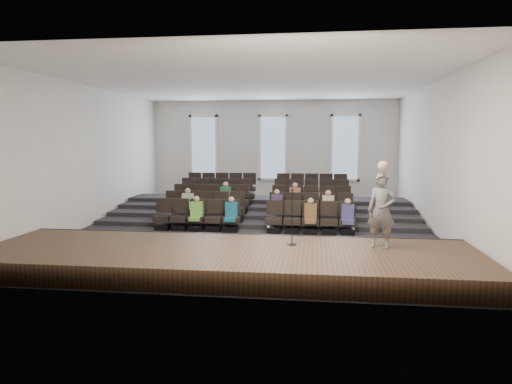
# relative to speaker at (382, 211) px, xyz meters

# --- Properties ---
(ground) EXTENTS (14.00, 14.00, 0.00)m
(ground) POSITION_rel_speaker_xyz_m (-3.63, 4.46, -1.40)
(ground) COLOR black
(ground) RESTS_ON ground
(ceiling) EXTENTS (12.00, 14.00, 0.02)m
(ceiling) POSITION_rel_speaker_xyz_m (-3.63, 4.46, 3.61)
(ceiling) COLOR white
(ceiling) RESTS_ON ground
(wall_back) EXTENTS (12.00, 0.04, 5.00)m
(wall_back) POSITION_rel_speaker_xyz_m (-3.63, 11.48, 1.10)
(wall_back) COLOR silver
(wall_back) RESTS_ON ground
(wall_front) EXTENTS (12.00, 0.04, 5.00)m
(wall_front) POSITION_rel_speaker_xyz_m (-3.63, -2.56, 1.10)
(wall_front) COLOR silver
(wall_front) RESTS_ON ground
(wall_left) EXTENTS (0.04, 14.00, 5.00)m
(wall_left) POSITION_rel_speaker_xyz_m (-9.65, 4.46, 1.10)
(wall_left) COLOR silver
(wall_left) RESTS_ON ground
(wall_right) EXTENTS (0.04, 14.00, 5.00)m
(wall_right) POSITION_rel_speaker_xyz_m (2.39, 4.46, 1.10)
(wall_right) COLOR silver
(wall_right) RESTS_ON ground
(stage) EXTENTS (11.80, 3.60, 0.50)m
(stage) POSITION_rel_speaker_xyz_m (-3.63, -0.64, -1.15)
(stage) COLOR #41311B
(stage) RESTS_ON ground
(stage_lip) EXTENTS (11.80, 0.06, 0.52)m
(stage_lip) POSITION_rel_speaker_xyz_m (-3.63, 1.13, -1.15)
(stage_lip) COLOR black
(stage_lip) RESTS_ON ground
(risers) EXTENTS (11.80, 4.80, 0.60)m
(risers) POSITION_rel_speaker_xyz_m (-3.63, 7.63, -1.21)
(risers) COLOR black
(risers) RESTS_ON ground
(seating_rows) EXTENTS (6.80, 4.70, 1.67)m
(seating_rows) POSITION_rel_speaker_xyz_m (-3.63, 6.00, -0.72)
(seating_rows) COLOR black
(seating_rows) RESTS_ON ground
(windows) EXTENTS (8.44, 0.10, 3.24)m
(windows) POSITION_rel_speaker_xyz_m (-3.63, 11.41, 1.30)
(windows) COLOR white
(windows) RESTS_ON wall_back
(audience) EXTENTS (6.05, 2.64, 1.10)m
(audience) POSITION_rel_speaker_xyz_m (-3.29, 4.68, -0.61)
(audience) COLOR #6AB347
(audience) RESTS_ON seating_rows
(speaker) EXTENTS (0.75, 0.58, 1.80)m
(speaker) POSITION_rel_speaker_xyz_m (0.00, 0.00, 0.00)
(speaker) COLOR #5C5A57
(speaker) RESTS_ON stage
(mic_stand) EXTENTS (0.23, 0.23, 1.39)m
(mic_stand) POSITION_rel_speaker_xyz_m (-2.14, 0.04, -0.49)
(mic_stand) COLOR black
(mic_stand) RESTS_ON stage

